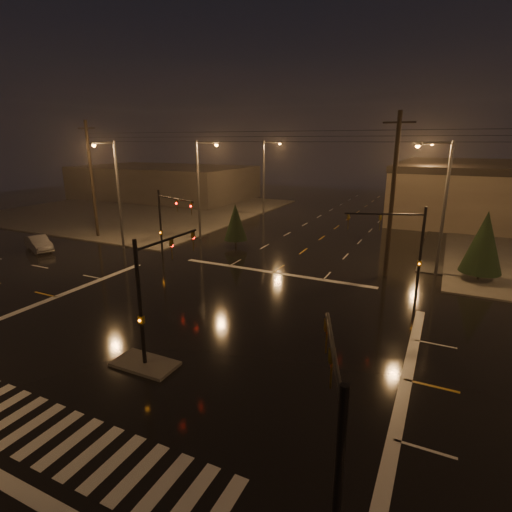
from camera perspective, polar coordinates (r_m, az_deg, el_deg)
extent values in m
plane|color=black|center=(22.50, -8.79, -10.37)|extent=(140.00, 140.00, 0.00)
cube|color=#42403B|center=(63.19, -16.04, 6.48)|extent=(36.00, 36.00, 0.12)
cube|color=#42403B|center=(19.73, -15.56, -14.61)|extent=(3.00, 1.60, 0.15)
cube|color=beige|center=(17.07, -27.38, -21.64)|extent=(15.00, 2.60, 0.01)
cube|color=beige|center=(31.45, 2.56, -2.36)|extent=(16.00, 0.50, 0.01)
cube|color=#3A3633|center=(75.15, -12.99, 10.24)|extent=(30.00, 18.00, 5.60)
cylinder|color=black|center=(18.44, -16.24, -6.75)|extent=(0.18, 0.18, 6.00)
cylinder|color=black|center=(19.30, -12.40, 2.36)|extent=(0.12, 4.50, 0.12)
imported|color=#594707|center=(20.90, -9.00, 3.44)|extent=(0.16, 0.20, 1.00)
cube|color=#594707|center=(18.72, -16.07, -8.73)|extent=(0.25, 0.18, 0.35)
cylinder|color=black|center=(27.85, 22.46, 0.39)|extent=(0.18, 0.18, 6.00)
cylinder|color=black|center=(26.70, 17.87, 5.72)|extent=(4.74, 1.82, 0.12)
imported|color=#594707|center=(26.33, 13.05, 5.83)|extent=(0.24, 0.22, 1.00)
cube|color=#594707|center=(28.04, 22.31, -0.99)|extent=(0.25, 0.18, 0.35)
cylinder|color=black|center=(35.60, -13.47, 4.39)|extent=(0.18, 0.18, 6.00)
cylinder|color=black|center=(33.08, -11.49, 8.04)|extent=(4.74, 1.82, 0.12)
imported|color=#594707|center=(31.24, -9.21, 7.60)|extent=(0.24, 0.22, 1.00)
cube|color=#594707|center=(35.74, -13.40, 3.29)|extent=(0.25, 0.18, 0.35)
cylinder|color=black|center=(9.20, 10.99, -13.24)|extent=(1.48, 3.80, 0.12)
imported|color=#594707|center=(10.82, 10.17, -8.81)|extent=(0.22, 0.24, 1.00)
cylinder|color=#38383A|center=(41.82, -8.23, 9.14)|extent=(0.24, 0.24, 10.00)
cylinder|color=#38383A|center=(40.87, -7.05, 15.77)|extent=(2.40, 0.14, 0.14)
cube|color=#38383A|center=(40.29, -5.68, 15.74)|extent=(0.70, 0.30, 0.18)
sphere|color=orange|center=(40.29, -5.67, 15.55)|extent=(0.32, 0.32, 0.32)
cylinder|color=#38383A|center=(55.74, 1.10, 11.00)|extent=(0.24, 0.24, 10.00)
cylinder|color=#38383A|center=(55.03, 2.31, 15.93)|extent=(2.40, 0.14, 0.14)
cube|color=#38383A|center=(54.60, 3.41, 15.86)|extent=(0.70, 0.30, 0.18)
sphere|color=orange|center=(54.60, 3.41, 15.73)|extent=(0.32, 0.32, 0.32)
cylinder|color=#38383A|center=(32.82, 25.26, 5.88)|extent=(0.24, 0.24, 10.00)
cylinder|color=#38383A|center=(32.47, 24.13, 14.48)|extent=(2.40, 0.14, 0.14)
cube|color=#38383A|center=(32.54, 22.13, 14.60)|extent=(0.70, 0.30, 0.18)
sphere|color=orange|center=(32.54, 22.11, 14.38)|extent=(0.32, 0.32, 0.32)
cylinder|color=#38383A|center=(52.68, 25.80, 9.13)|extent=(0.24, 0.24, 10.00)
cylinder|color=#38383A|center=(52.46, 25.11, 14.48)|extent=(2.40, 0.14, 0.14)
cube|color=#38383A|center=(52.50, 23.87, 14.57)|extent=(0.70, 0.30, 0.18)
sphere|color=orange|center=(52.50, 23.85, 14.43)|extent=(0.32, 0.32, 0.32)
cylinder|color=#38383A|center=(39.65, -19.01, 8.06)|extent=(0.24, 0.24, 10.00)
cylinder|color=#38383A|center=(38.50, -20.95, 14.86)|extent=(0.14, 2.40, 0.14)
cube|color=#38383A|center=(37.74, -22.18, 14.65)|extent=(0.30, 0.70, 0.18)
sphere|color=orange|center=(37.75, -22.16, 14.46)|extent=(0.32, 0.32, 0.32)
cylinder|color=black|center=(45.58, -22.39, 9.94)|extent=(0.32, 0.32, 12.00)
cube|color=black|center=(45.43, -23.11, 16.45)|extent=(2.20, 0.12, 0.12)
cylinder|color=black|center=(30.92, 18.88, 7.89)|extent=(0.32, 0.32, 12.00)
cube|color=black|center=(30.69, 19.80, 17.53)|extent=(2.20, 0.12, 0.12)
cylinder|color=black|center=(33.77, 29.18, -2.54)|extent=(0.18, 0.18, 0.70)
cone|color=black|center=(33.12, 29.79, 1.75)|extent=(2.89, 2.89, 4.52)
cylinder|color=black|center=(39.05, -2.90, 1.84)|extent=(0.18, 0.18, 0.70)
cone|color=black|center=(38.59, -2.95, 4.88)|extent=(2.25, 2.25, 3.52)
imported|color=#595A61|center=(42.79, -28.66, 1.63)|extent=(4.60, 3.00, 1.43)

